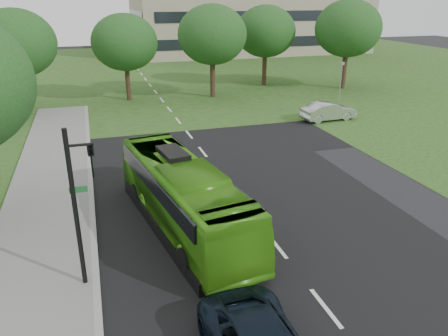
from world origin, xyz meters
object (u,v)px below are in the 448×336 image
tree_park_e (348,29)px  bus (183,196)px  tree_park_a (16,43)px  tree_park_d (266,32)px  traffic_light (80,198)px  camera_pole (341,77)px  tree_park_c (212,35)px  sedan (328,111)px  tree_park_b (125,42)px

tree_park_e → bus: size_ratio=0.86×
tree_park_a → bus: tree_park_a is taller
tree_park_d → traffic_light: (-19.70, -32.62, -2.48)m
bus → camera_pole: 27.29m
tree_park_c → sedan: (6.58, -11.32, -5.26)m
sedan → tree_park_e: bearing=-40.1°
tree_park_d → bus: 33.70m
tree_park_b → bus: tree_park_b is taller
camera_pole → sedan: bearing=-123.7°
tree_park_d → traffic_light: tree_park_d is taller
tree_park_c → traffic_light: bearing=-113.7°
bus → sedan: size_ratio=2.37×
tree_park_b → bus: size_ratio=0.75×
traffic_light → tree_park_a: bearing=87.9°
tree_park_a → sedan: (23.76, -9.64, -5.12)m
tree_park_d → tree_park_e: (7.62, -4.18, 0.43)m
bus → traffic_light: 5.42m
tree_park_b → tree_park_e: tree_park_e is taller
tree_park_e → bus: tree_park_e is taller
tree_park_e → camera_pole: size_ratio=2.44×
tree_park_b → camera_pole: 20.49m
tree_park_d → tree_park_a: bearing=-166.4°
bus → traffic_light: (-4.03, -3.11, 1.87)m
traffic_light → camera_pole: (23.28, 22.43, -0.92)m
tree_park_b → tree_park_d: size_ratio=0.93×
tree_park_e → camera_pole: bearing=-123.9°
tree_park_c → sedan: bearing=-59.8°
tree_park_a → tree_park_c: tree_park_c is taller
tree_park_d → tree_park_c: bearing=-149.6°
sedan → camera_pole: 7.07m
sedan → traffic_light: bearing=127.8°
tree_park_b → sedan: size_ratio=1.77×
tree_park_a → camera_pole: (28.01, -4.26, -3.42)m
tree_park_b → tree_park_e: 23.11m
traffic_light → camera_pole: bearing=31.8°
tree_park_b → tree_park_c: (8.21, -1.01, 0.56)m
tree_park_a → camera_pole: tree_park_a is taller
tree_park_a → traffic_light: tree_park_a is taller
tree_park_d → bus: tree_park_d is taller
tree_park_e → bus: bearing=-132.6°
tree_park_c → tree_park_d: size_ratio=1.02×
tree_park_b → sedan: tree_park_b is taller
tree_park_a → tree_park_d: tree_park_a is taller
tree_park_a → tree_park_b: 9.38m
tree_park_b → tree_park_e: size_ratio=0.87×
tree_park_c → bus: 27.01m
tree_park_a → tree_park_e: tree_park_e is taller
bus → traffic_light: traffic_light is taller
bus → sedan: bus is taller
tree_park_a → tree_park_b: size_ratio=1.07×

